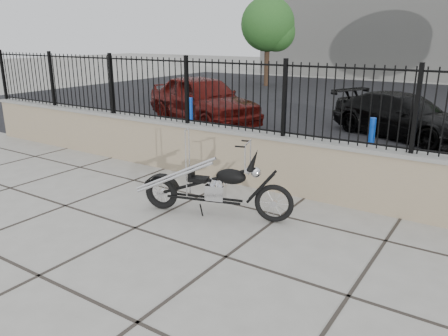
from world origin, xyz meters
name	(u,v)px	position (x,y,z in m)	size (l,w,h in m)	color
ground_plane	(135,228)	(0.00, 0.00, 0.00)	(90.00, 90.00, 0.00)	#99968E
parking_lot	(377,108)	(0.00, 12.50, 0.00)	(30.00, 30.00, 0.00)	black
retaining_wall	(232,155)	(0.00, 2.50, 0.48)	(14.00, 0.36, 0.96)	gray
iron_fence	(232,95)	(0.00, 2.50, 1.56)	(14.00, 0.08, 1.20)	black
background_building	(447,10)	(0.00, 26.50, 4.00)	(22.00, 6.00, 8.00)	beige
chopper_motorcycle	(213,173)	(0.63, 0.98, 0.65)	(2.17, 0.38, 1.30)	black
car_red	(203,99)	(-3.65, 6.62, 0.72)	(1.71, 4.24, 1.45)	#500E0B
car_black	(403,116)	(1.79, 7.94, 0.56)	(1.58, 3.89, 1.13)	black
bollard_a	(191,118)	(-2.71, 4.81, 0.52)	(0.13, 0.13, 1.05)	#0E1BD7
bollard_b	(371,144)	(1.89, 4.63, 0.51)	(0.12, 0.12, 1.03)	#0C51B6
tree_left	(268,22)	(-6.92, 16.81, 3.23)	(2.73, 2.73, 4.61)	#382619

